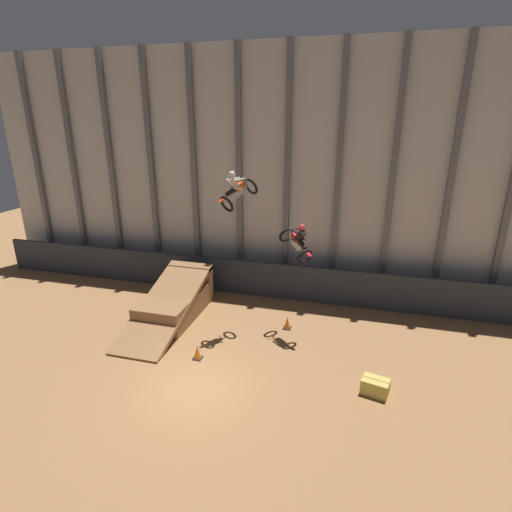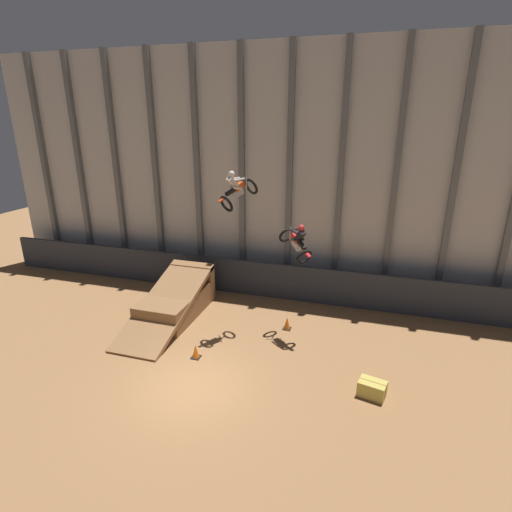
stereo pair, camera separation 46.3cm
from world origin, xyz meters
TOP-DOWN VIEW (x-y plane):
  - ground_plane at (0.00, 0.00)m, footprint 60.00×60.00m
  - arena_back_wall at (-0.00, 9.43)m, footprint 32.00×0.40m
  - lower_barrier at (0.00, 8.15)m, footprint 31.36×0.20m
  - dirt_ramp at (-3.20, 5.04)m, footprint 2.29×6.14m
  - rider_bike_left_air at (0.15, 4.51)m, footprint 1.53×1.80m
  - rider_bike_right_air at (2.62, 4.78)m, footprint 1.73×1.67m
  - traffic_cone_near_ramp at (-0.69, 1.75)m, footprint 0.36×0.36m
  - traffic_cone_arena_edge at (2.26, 5.03)m, footprint 0.36×0.36m
  - hay_bale_trackside at (6.05, 1.40)m, footprint 1.01×0.79m

SIDE VIEW (x-z plane):
  - ground_plane at x=0.00m, z-range 0.00..0.00m
  - hay_bale_trackside at x=6.05m, z-range -0.01..0.57m
  - traffic_cone_near_ramp at x=-0.69m, z-range -0.01..0.57m
  - traffic_cone_arena_edge at x=2.26m, z-range -0.01..0.57m
  - dirt_ramp at x=-3.20m, z-range -0.35..1.70m
  - lower_barrier at x=0.00m, z-range 0.00..1.89m
  - rider_bike_right_air at x=2.62m, z-range 3.38..5.06m
  - arena_back_wall at x=0.00m, z-range 0.00..12.50m
  - rider_bike_left_air at x=0.15m, z-range 5.41..7.09m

